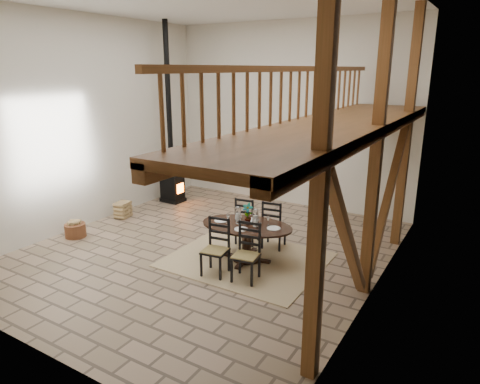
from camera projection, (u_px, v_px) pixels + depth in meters
The scene contains 7 objects.
ground at pixel (207, 250), 9.20m from camera, with size 8.00×8.00×0.00m, color #9A7E66.
room_shell at pixel (257, 111), 7.77m from camera, with size 7.02×8.02×5.01m.
rug at pixel (246, 260), 8.71m from camera, with size 3.00×2.50×0.02m, color tan.
dining_table at pixel (247, 240), 8.59m from camera, with size 2.01×2.21×1.20m.
wood_stove at pixel (171, 163), 12.25m from camera, with size 0.64×0.50×5.00m.
log_basket at pixel (75, 230), 9.88m from camera, with size 0.47×0.47×0.39m.
log_stack at pixel (123, 210), 11.13m from camera, with size 0.38×0.47×0.42m.
Camera 1 is at (5.00, -6.90, 3.76)m, focal length 32.00 mm.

